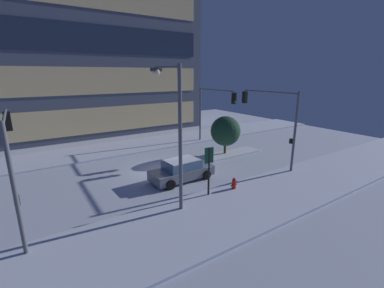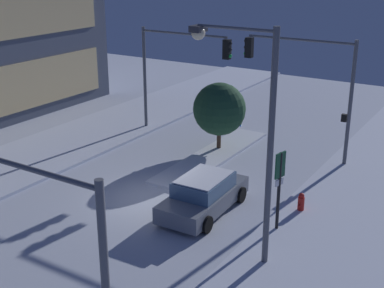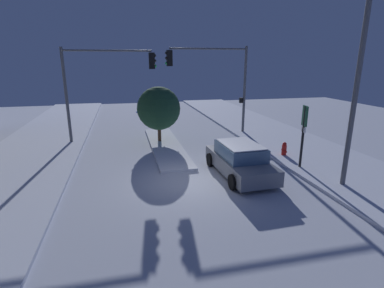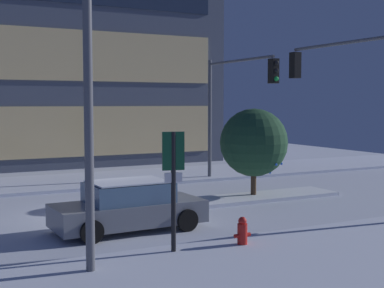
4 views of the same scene
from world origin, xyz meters
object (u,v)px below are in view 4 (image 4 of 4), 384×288
object	(u,v)px
decorated_tree_median	(254,143)
car_near	(129,207)
traffic_light_corner_near_right	(352,90)
parking_info_sign	(173,177)
fire_hydrant	(242,234)
traffic_light_corner_far_right	(235,94)
street_lamp_arched	(78,48)

from	to	relation	value
decorated_tree_median	car_near	bearing A→B (deg)	-155.63
car_near	traffic_light_corner_near_right	size ratio (longest dim) A/B	0.76
traffic_light_corner_near_right	parking_info_sign	xyz separation A→B (m)	(-7.67, -2.00, -2.24)
fire_hydrant	decorated_tree_median	size ratio (longest dim) A/B	0.24
fire_hydrant	car_near	bearing A→B (deg)	119.27
car_near	parking_info_sign	distance (m)	3.38
fire_hydrant	parking_info_sign	world-z (taller)	parking_info_sign
traffic_light_corner_far_right	street_lamp_arched	bearing A→B (deg)	-47.32
street_lamp_arched	decorated_tree_median	xyz separation A→B (m)	(8.67, 5.80, -2.81)
decorated_tree_median	parking_info_sign	bearing A→B (deg)	-136.77
fire_hydrant	street_lamp_arched	bearing A→B (deg)	173.95
traffic_light_corner_near_right	fire_hydrant	size ratio (longest dim) A/B	7.06
traffic_light_corner_far_right	street_lamp_arched	world-z (taller)	street_lamp_arched
street_lamp_arched	fire_hydrant	xyz separation A→B (m)	(4.14, -0.44, -4.62)
traffic_light_corner_near_right	street_lamp_arched	bearing A→B (deg)	100.14
street_lamp_arched	fire_hydrant	world-z (taller)	street_lamp_arched
parking_info_sign	car_near	bearing A→B (deg)	11.89
car_near	street_lamp_arched	size ratio (longest dim) A/B	0.60
street_lamp_arched	decorated_tree_median	bearing A→B (deg)	-55.24
traffic_light_corner_near_right	traffic_light_corner_far_right	world-z (taller)	traffic_light_corner_near_right
car_near	street_lamp_arched	world-z (taller)	street_lamp_arched
car_near	traffic_light_corner_near_right	world-z (taller)	traffic_light_corner_near_right
traffic_light_corner_far_right	street_lamp_arched	size ratio (longest dim) A/B	0.76
street_lamp_arched	fire_hydrant	distance (m)	6.22
fire_hydrant	decorated_tree_median	bearing A→B (deg)	53.99
street_lamp_arched	decorated_tree_median	world-z (taller)	street_lamp_arched
car_near	fire_hydrant	bearing A→B (deg)	-62.69
fire_hydrant	parking_info_sign	bearing A→B (deg)	173.63
traffic_light_corner_near_right	fire_hydrant	xyz separation A→B (m)	(-5.79, -2.21, -3.82)
traffic_light_corner_far_right	decorated_tree_median	world-z (taller)	traffic_light_corner_far_right
decorated_tree_median	traffic_light_corner_far_right	bearing A→B (deg)	71.39
car_near	traffic_light_corner_far_right	distance (m)	10.25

